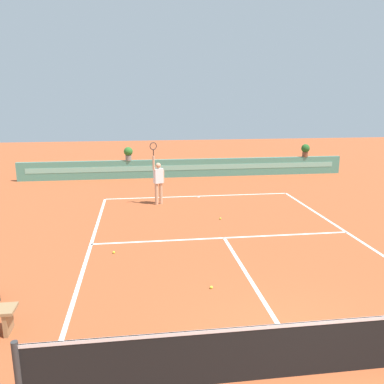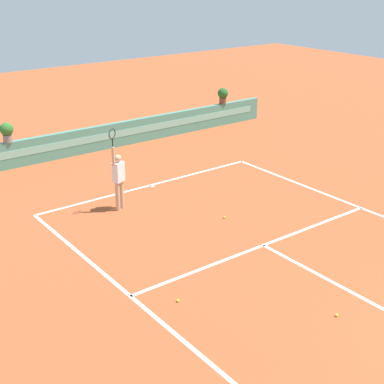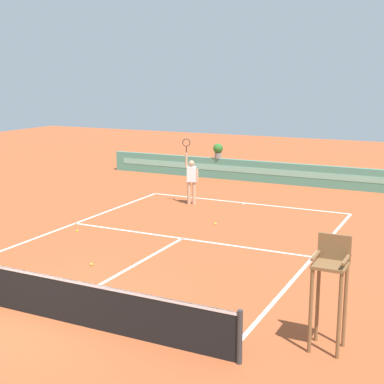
{
  "view_description": "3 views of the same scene",
  "coord_description": "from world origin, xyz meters",
  "px_view_note": "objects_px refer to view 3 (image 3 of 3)",
  "views": [
    {
      "loc": [
        -2.6,
        -5.18,
        4.32
      ],
      "look_at": [
        -0.73,
        8.59,
        1.0
      ],
      "focal_mm": 37.08,
      "sensor_mm": 36.0,
      "label": 1
    },
    {
      "loc": [
        -9.49,
        -3.06,
        6.91
      ],
      "look_at": [
        -0.73,
        8.59,
        1.0
      ],
      "focal_mm": 52.47,
      "sensor_mm": 36.0,
      "label": 2
    },
    {
      "loc": [
        7.63,
        -8.45,
        4.96
      ],
      "look_at": [
        -0.73,
        8.59,
        1.0
      ],
      "focal_mm": 52.35,
      "sensor_mm": 36.0,
      "label": 3
    }
  ],
  "objects_px": {
    "tennis_player": "(191,178)",
    "tennis_ball_mid_court": "(77,231)",
    "potted_plant_left": "(218,150)",
    "tennis_ball_by_sideline": "(216,224)",
    "tennis_ball_near_baseline": "(91,264)",
    "umpire_chair": "(330,279)"
  },
  "relations": [
    {
      "from": "tennis_player",
      "to": "tennis_ball_mid_court",
      "type": "xyz_separation_m",
      "value": [
        -1.56,
        -5.2,
        -1.02
      ]
    },
    {
      "from": "potted_plant_left",
      "to": "tennis_player",
      "type": "bearing_deg",
      "value": -76.81
    },
    {
      "from": "tennis_ball_mid_court",
      "to": "tennis_ball_by_sideline",
      "type": "xyz_separation_m",
      "value": [
        3.67,
        2.78,
        0.0
      ]
    },
    {
      "from": "tennis_ball_near_baseline",
      "to": "tennis_ball_by_sideline",
      "type": "height_order",
      "value": "same"
    },
    {
      "from": "tennis_ball_mid_court",
      "to": "tennis_player",
      "type": "bearing_deg",
      "value": 73.32
    },
    {
      "from": "tennis_player",
      "to": "tennis_ball_mid_court",
      "type": "bearing_deg",
      "value": -106.68
    },
    {
      "from": "umpire_chair",
      "to": "tennis_ball_mid_court",
      "type": "relative_size",
      "value": 31.47
    },
    {
      "from": "tennis_ball_mid_court",
      "to": "potted_plant_left",
      "type": "bearing_deg",
      "value": 88.72
    },
    {
      "from": "potted_plant_left",
      "to": "tennis_ball_near_baseline",
      "type": "bearing_deg",
      "value": -80.93
    },
    {
      "from": "tennis_ball_mid_court",
      "to": "tennis_ball_by_sideline",
      "type": "relative_size",
      "value": 1.0
    },
    {
      "from": "tennis_player",
      "to": "tennis_ball_by_sideline",
      "type": "bearing_deg",
      "value": -48.99
    },
    {
      "from": "umpire_chair",
      "to": "tennis_ball_near_baseline",
      "type": "distance_m",
      "value": 7.05
    },
    {
      "from": "tennis_ball_near_baseline",
      "to": "tennis_ball_mid_court",
      "type": "relative_size",
      "value": 1.0
    },
    {
      "from": "umpire_chair",
      "to": "potted_plant_left",
      "type": "relative_size",
      "value": 2.96
    },
    {
      "from": "tennis_ball_by_sideline",
      "to": "tennis_player",
      "type": "bearing_deg",
      "value": 131.01
    },
    {
      "from": "tennis_ball_mid_court",
      "to": "potted_plant_left",
      "type": "xyz_separation_m",
      "value": [
        0.24,
        10.82,
        1.38
      ]
    },
    {
      "from": "tennis_ball_by_sideline",
      "to": "potted_plant_left",
      "type": "bearing_deg",
      "value": 113.07
    },
    {
      "from": "tennis_ball_mid_court",
      "to": "tennis_ball_near_baseline",
      "type": "bearing_deg",
      "value": -46.3
    },
    {
      "from": "tennis_ball_near_baseline",
      "to": "tennis_ball_mid_court",
      "type": "bearing_deg",
      "value": 133.7
    },
    {
      "from": "umpire_chair",
      "to": "tennis_ball_near_baseline",
      "type": "relative_size",
      "value": 31.47
    },
    {
      "from": "tennis_ball_mid_court",
      "to": "potted_plant_left",
      "type": "height_order",
      "value": "potted_plant_left"
    },
    {
      "from": "umpire_chair",
      "to": "tennis_ball_mid_court",
      "type": "distance_m",
      "value": 10.11
    }
  ]
}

